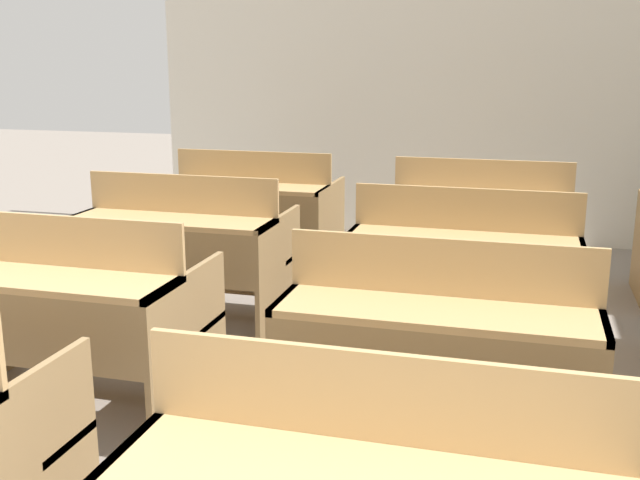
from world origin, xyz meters
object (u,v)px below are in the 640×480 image
Objects in this scene: bench_second_left at (64,314)px; bench_third_left at (184,249)px; bench_second_center at (439,350)px; bench_back_left at (254,211)px; bench_back_center at (480,224)px; bench_third_center at (463,270)px.

bench_third_left is at bearing 89.58° from bench_second_left.
bench_second_left is at bearing -179.41° from bench_second_center.
bench_second_left is at bearing -90.23° from bench_back_left.
bench_back_center is (0.01, 2.40, 0.00)m from bench_second_center.
bench_third_left is 1.21m from bench_back_left.
bench_third_center is (-0.00, 1.19, 0.00)m from bench_second_center.
bench_second_center is 1.00× the size of bench_third_center.
bench_third_center is at bearing 35.63° from bench_second_left.
bench_back_center is at bearing 89.42° from bench_third_center.
bench_third_left is (-1.69, 1.21, 0.00)m from bench_second_center.
bench_third_center and bench_back_center have the same top height.
bench_second_center and bench_third_left have the same top height.
bench_third_center is at bearing 90.21° from bench_second_center.
bench_second_left is at bearing -90.42° from bench_third_left.
bench_back_left is at bearing 89.77° from bench_second_left.
bench_third_left is at bearing -90.04° from bench_back_left.
bench_back_left is (-1.68, 2.43, 0.00)m from bench_second_center.
bench_third_center is 2.08m from bench_back_left.
bench_second_center is 1.00× the size of bench_back_center.
bench_third_left is at bearing 144.24° from bench_second_center.
bench_second_left is 1.69m from bench_second_center.
bench_second_left is 2.96m from bench_back_center.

